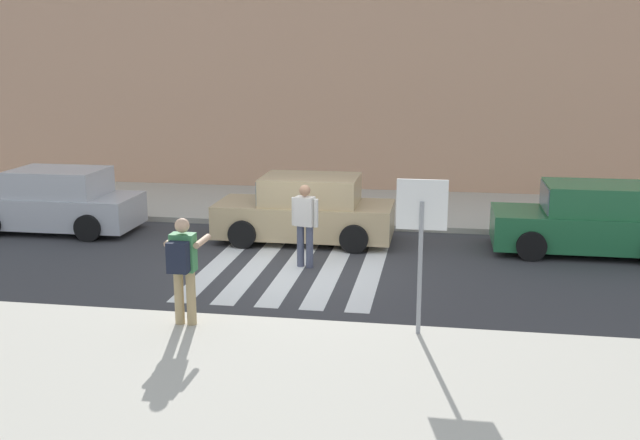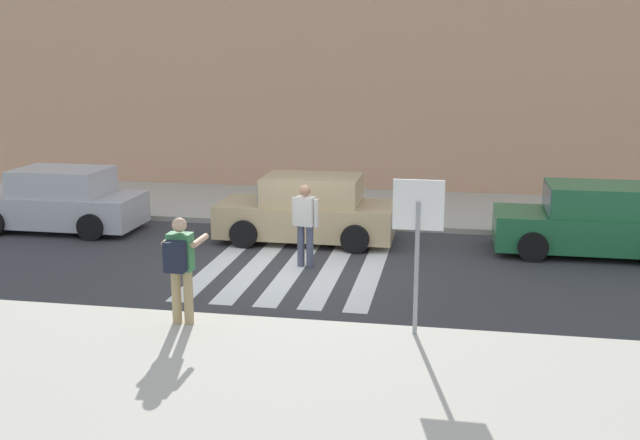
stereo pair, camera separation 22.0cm
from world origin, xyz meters
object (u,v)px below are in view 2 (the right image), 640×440
Objects in this scene: stop_sign at (418,223)px; photographer_with_backpack at (180,262)px; parked_car_tan at (308,211)px; pedestrian_crossing at (305,221)px; parked_car_silver at (60,201)px; parked_car_green at (592,222)px.

photographer_with_backpack is at bearing -176.24° from stop_sign.
pedestrian_crossing is at bearing -80.25° from parked_car_tan.
photographer_with_backpack reaches higher than parked_car_tan.
stop_sign is 1.39× the size of pedestrian_crossing.
stop_sign is at bearing -32.53° from parked_car_silver.
photographer_with_backpack is 6.11m from parked_car_tan.
parked_car_silver is 1.00× the size of parked_car_tan.
stop_sign is 10.84m from parked_car_silver.
parked_car_silver and parked_car_green have the same top height.
parked_car_silver is at bearing 147.47° from stop_sign.
photographer_with_backpack is 0.42× the size of parked_car_tan.
pedestrian_crossing is 0.42× the size of parked_car_silver.
parked_car_tan is (-2.82, 5.80, -1.16)m from stop_sign.
photographer_with_backpack is (-3.66, -0.24, -0.72)m from stop_sign.
stop_sign is at bearing -121.28° from parked_car_green.
photographer_with_backpack is at bearing -97.94° from parked_car_tan.
photographer_with_backpack is at bearing -139.95° from parked_car_green.
parked_car_green is (3.52, 5.80, -1.16)m from stop_sign.
stop_sign is at bearing -64.07° from parked_car_tan.
pedestrian_crossing is at bearing 123.66° from stop_sign.
parked_car_green is at bearing 58.72° from stop_sign.
photographer_with_backpack is 9.39m from parked_car_green.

